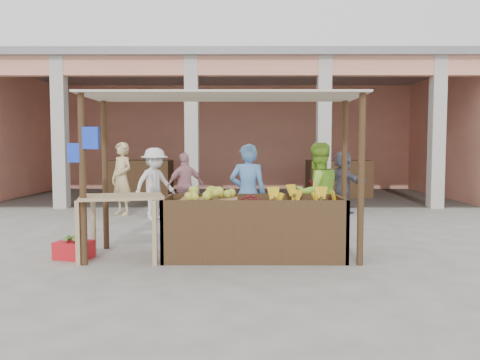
{
  "coord_description": "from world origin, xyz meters",
  "views": [
    {
      "loc": [
        0.32,
        -6.8,
        1.62
      ],
      "look_at": [
        0.29,
        1.2,
        1.06
      ],
      "focal_mm": 35.0,
      "sensor_mm": 36.0,
      "label": 1
    }
  ],
  "objects_px": {
    "red_crate": "(74,250)",
    "vendor_blue": "(248,191)",
    "side_table": "(122,205)",
    "fruit_stall": "(254,231)",
    "motorcycle": "(287,204)",
    "vendor_green": "(317,192)"
  },
  "relations": [
    {
      "from": "fruit_stall",
      "to": "vendor_green",
      "type": "xyz_separation_m",
      "value": [
        1.07,
        0.85,
        0.5
      ]
    },
    {
      "from": "vendor_blue",
      "to": "fruit_stall",
      "type": "bearing_deg",
      "value": 98.67
    },
    {
      "from": "fruit_stall",
      "to": "vendor_blue",
      "type": "distance_m",
      "value": 1.12
    },
    {
      "from": "red_crate",
      "to": "motorcycle",
      "type": "relative_size",
      "value": 0.25
    },
    {
      "from": "fruit_stall",
      "to": "motorcycle",
      "type": "xyz_separation_m",
      "value": [
        0.7,
        2.31,
        0.11
      ]
    },
    {
      "from": "vendor_green",
      "to": "motorcycle",
      "type": "bearing_deg",
      "value": -95.88
    },
    {
      "from": "fruit_stall",
      "to": "vendor_blue",
      "type": "relative_size",
      "value": 1.45
    },
    {
      "from": "red_crate",
      "to": "vendor_green",
      "type": "distance_m",
      "value": 3.89
    },
    {
      "from": "side_table",
      "to": "motorcycle",
      "type": "xyz_separation_m",
      "value": [
        2.6,
        2.44,
        -0.28
      ]
    },
    {
      "from": "vendor_blue",
      "to": "vendor_green",
      "type": "distance_m",
      "value": 1.15
    },
    {
      "from": "red_crate",
      "to": "motorcycle",
      "type": "distance_m",
      "value": 4.12
    },
    {
      "from": "vendor_blue",
      "to": "motorcycle",
      "type": "distance_m",
      "value": 1.57
    },
    {
      "from": "vendor_green",
      "to": "fruit_stall",
      "type": "bearing_deg",
      "value": 18.76
    },
    {
      "from": "fruit_stall",
      "to": "red_crate",
      "type": "distance_m",
      "value": 2.64
    },
    {
      "from": "fruit_stall",
      "to": "motorcycle",
      "type": "distance_m",
      "value": 2.41
    },
    {
      "from": "fruit_stall",
      "to": "motorcycle",
      "type": "relative_size",
      "value": 1.34
    },
    {
      "from": "side_table",
      "to": "red_crate",
      "type": "distance_m",
      "value": 0.99
    },
    {
      "from": "fruit_stall",
      "to": "vendor_green",
      "type": "distance_m",
      "value": 1.45
    },
    {
      "from": "red_crate",
      "to": "vendor_blue",
      "type": "relative_size",
      "value": 0.28
    },
    {
      "from": "vendor_green",
      "to": "motorcycle",
      "type": "distance_m",
      "value": 1.55
    },
    {
      "from": "side_table",
      "to": "red_crate",
      "type": "height_order",
      "value": "side_table"
    },
    {
      "from": "red_crate",
      "to": "vendor_blue",
      "type": "height_order",
      "value": "vendor_blue"
    }
  ]
}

